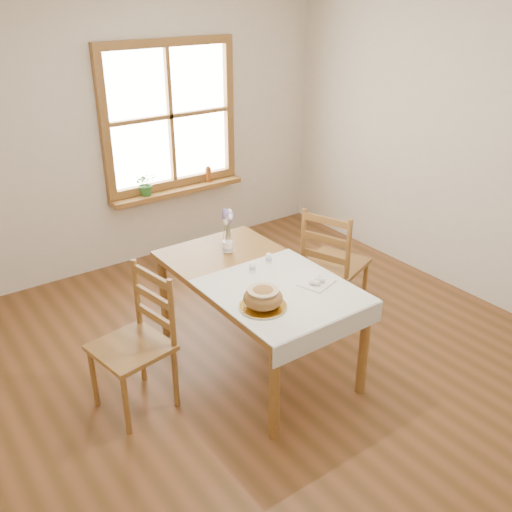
{
  "coord_description": "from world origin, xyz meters",
  "views": [
    {
      "loc": [
        -2.13,
        -2.66,
        2.67
      ],
      "look_at": [
        0.0,
        0.3,
        0.9
      ],
      "focal_mm": 40.0,
      "sensor_mm": 36.0,
      "label": 1
    }
  ],
  "objects_px": {
    "flower_vase": "(228,247)",
    "chair_left": "(131,346)",
    "dining_table": "(256,285)",
    "chair_right": "(335,262)",
    "bread_plate": "(263,307)"
  },
  "relations": [
    {
      "from": "flower_vase",
      "to": "chair_left",
      "type": "bearing_deg",
      "value": -159.81
    },
    {
      "from": "chair_left",
      "to": "bread_plate",
      "type": "distance_m",
      "value": 0.92
    },
    {
      "from": "dining_table",
      "to": "chair_right",
      "type": "distance_m",
      "value": 0.99
    },
    {
      "from": "chair_left",
      "to": "chair_right",
      "type": "height_order",
      "value": "chair_right"
    },
    {
      "from": "bread_plate",
      "to": "chair_left",
      "type": "bearing_deg",
      "value": 147.17
    },
    {
      "from": "chair_right",
      "to": "bread_plate",
      "type": "distance_m",
      "value": 1.36
    },
    {
      "from": "dining_table",
      "to": "bread_plate",
      "type": "xyz_separation_m",
      "value": [
        -0.24,
        -0.41,
        0.1
      ]
    },
    {
      "from": "dining_table",
      "to": "bread_plate",
      "type": "distance_m",
      "value": 0.49
    },
    {
      "from": "chair_right",
      "to": "bread_plate",
      "type": "xyz_separation_m",
      "value": [
        -1.2,
        -0.59,
        0.26
      ]
    },
    {
      "from": "chair_left",
      "to": "chair_right",
      "type": "relative_size",
      "value": 0.97
    },
    {
      "from": "dining_table",
      "to": "chair_left",
      "type": "distance_m",
      "value": 0.99
    },
    {
      "from": "dining_table",
      "to": "chair_left",
      "type": "bearing_deg",
      "value": 176.46
    },
    {
      "from": "bread_plate",
      "to": "chair_right",
      "type": "bearing_deg",
      "value": 26.07
    },
    {
      "from": "dining_table",
      "to": "chair_left",
      "type": "xyz_separation_m",
      "value": [
        -0.98,
        0.06,
        -0.17
      ]
    },
    {
      "from": "dining_table",
      "to": "chair_right",
      "type": "bearing_deg",
      "value": 10.25
    }
  ]
}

